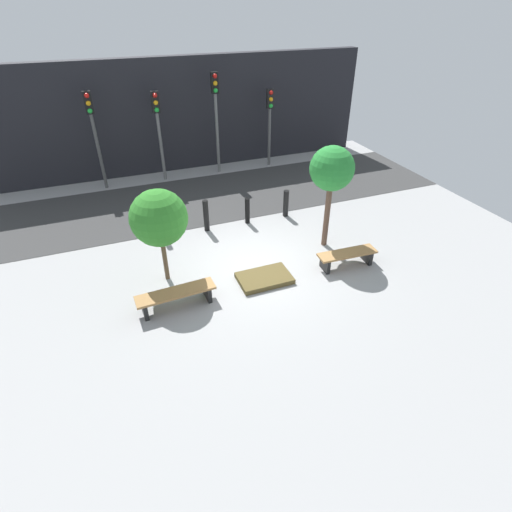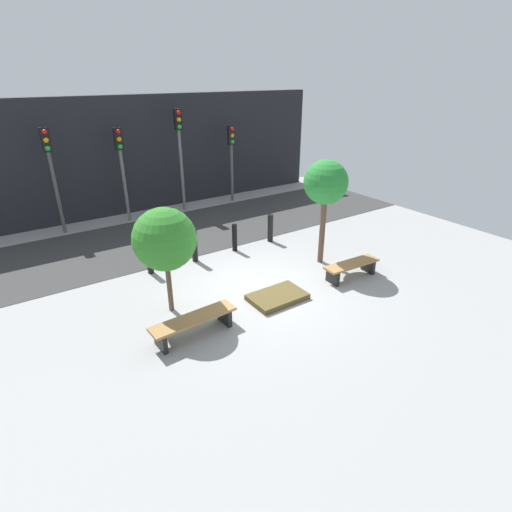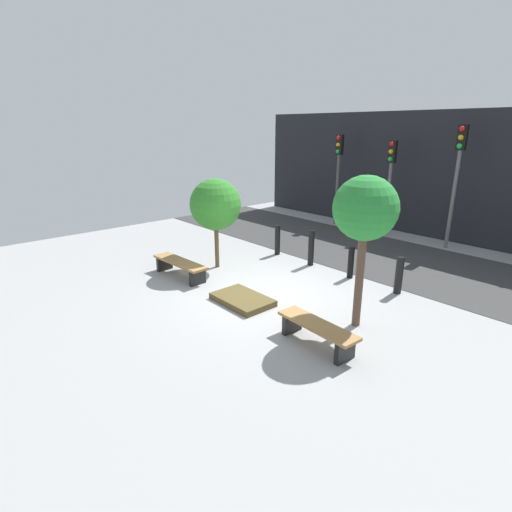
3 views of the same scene
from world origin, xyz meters
name	(u,v)px [view 2 (image 2 of 3)]	position (x,y,z in m)	size (l,w,h in m)	color
ground_plane	(262,288)	(0.00, 0.00, 0.00)	(18.00, 18.00, 0.00)	#979797
road_strip	(184,233)	(0.00, 4.91, 0.01)	(18.00, 4.24, 0.01)	#363636
building_facade	(142,154)	(0.00, 8.46, 2.24)	(16.20, 0.50, 4.48)	black
bench_left	(194,322)	(-2.41, -0.87, 0.33)	(1.95, 0.57, 0.46)	black
bench_right	(351,267)	(2.41, -0.87, 0.32)	(1.71, 0.54, 0.45)	black
planter_bed	(277,297)	(0.00, -0.67, 0.07)	(1.41, 0.91, 0.14)	brown
tree_behind_left_bench	(165,240)	(-2.41, 0.38, 1.84)	(1.44, 1.44, 2.57)	brown
tree_behind_right_bench	(326,184)	(2.41, 0.38, 2.41)	(1.25, 1.25, 3.07)	brown
bollard_far_left	(149,258)	(-2.11, 2.54, 0.48)	(0.17, 0.17, 0.96)	black
bollard_left	(194,245)	(-0.70, 2.54, 0.53)	(0.18, 0.18, 1.06)	black
bollard_center	(235,238)	(0.70, 2.54, 0.44)	(0.16, 0.16, 0.89)	black
bollard_right	(270,228)	(2.11, 2.54, 0.47)	(0.19, 0.19, 0.94)	black
traffic_light_west	(50,162)	(-3.51, 7.32, 2.51)	(0.28, 0.27, 3.63)	#4B4B4B
traffic_light_mid_west	(121,158)	(-1.17, 7.32, 2.40)	(0.28, 0.27, 3.46)	slate
traffic_light_mid_east	(180,143)	(1.17, 7.32, 2.74)	(0.28, 0.27, 3.99)	slate
traffic_light_east	(231,150)	(3.51, 7.32, 2.24)	(0.28, 0.27, 3.23)	#515151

